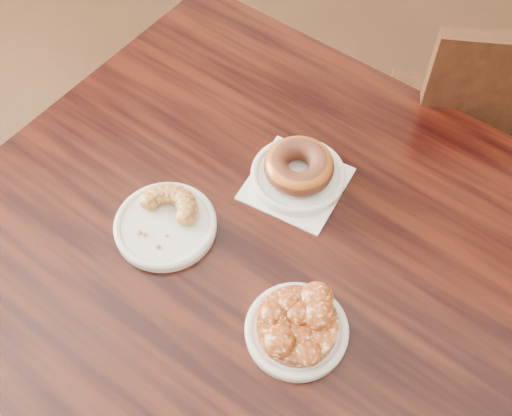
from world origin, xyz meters
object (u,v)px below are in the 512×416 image
at_px(chair_far, 478,142).
at_px(apple_fritter, 297,324).
at_px(cruller_fragment, 164,218).
at_px(cafe_table, 247,345).
at_px(glazed_donut, 299,166).

xyz_separation_m(chair_far, apple_fritter, (-0.15, -0.72, 0.33)).
distance_m(chair_far, apple_fritter, 0.81).
bearing_deg(cruller_fragment, cafe_table, 7.96).
bearing_deg(chair_far, apple_fritter, 59.57).
bearing_deg(cruller_fragment, glazed_donut, 50.13).
distance_m(cafe_table, glazed_donut, 0.44).
bearing_deg(cafe_table, apple_fritter, -23.64).
bearing_deg(cafe_table, chair_far, 77.94).
bearing_deg(chair_far, cruller_fragment, 40.02).
xyz_separation_m(cafe_table, glazed_donut, (0.02, 0.15, 0.41)).
distance_m(glazed_donut, apple_fritter, 0.26).
height_order(cafe_table, cruller_fragment, cruller_fragment).
relative_size(cafe_table, glazed_donut, 8.06).
distance_m(glazed_donut, cruller_fragment, 0.22).
bearing_deg(glazed_donut, apple_fritter, -66.55).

